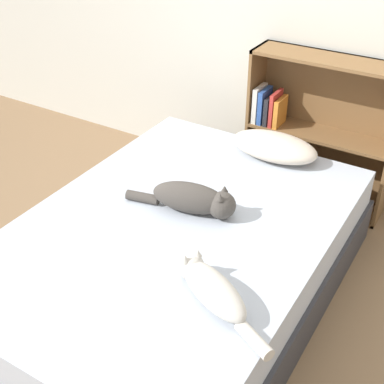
% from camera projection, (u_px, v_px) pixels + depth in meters
% --- Properties ---
extents(ground_plane, '(8.00, 8.00, 0.00)m').
position_uv_depth(ground_plane, '(177.00, 295.00, 2.86)').
color(ground_plane, '#846647').
extents(bed, '(1.44, 2.08, 0.47)m').
position_uv_depth(bed, '(176.00, 262.00, 2.74)').
color(bed, '#333338').
rests_on(bed, ground_plane).
extents(pillow, '(0.52, 0.29, 0.14)m').
position_uv_depth(pillow, '(274.00, 147.00, 3.13)').
color(pillow, beige).
rests_on(pillow, bed).
extents(cat_light, '(0.54, 0.33, 0.14)m').
position_uv_depth(cat_light, '(211.00, 288.00, 2.15)').
color(cat_light, beige).
rests_on(cat_light, bed).
extents(cat_dark, '(0.58, 0.22, 0.16)m').
position_uv_depth(cat_dark, '(196.00, 199.00, 2.65)').
color(cat_dark, '#47423D').
rests_on(cat_dark, bed).
extents(bookshelf, '(0.93, 0.26, 0.98)m').
position_uv_depth(bookshelf, '(317.00, 128.00, 3.42)').
color(bookshelf, brown).
rests_on(bookshelf, ground_plane).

